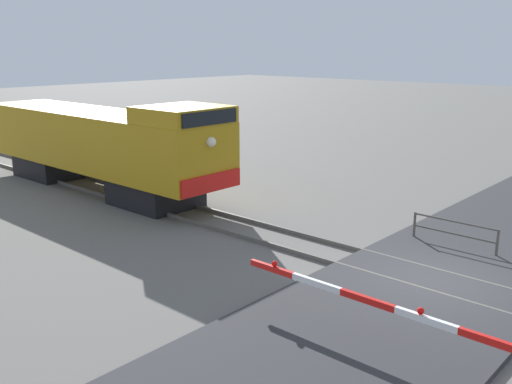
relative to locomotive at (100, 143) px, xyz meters
name	(u,v)px	position (x,y,z in m)	size (l,w,h in m)	color
ground_plane	(437,285)	(0.00, -15.36, -2.04)	(160.00, 160.00, 0.00)	#605E59
rail_track_left	(425,291)	(-0.72, -15.36, -1.97)	(0.08, 80.00, 0.15)	#59544C
rail_track_right	(448,274)	(0.72, -15.36, -1.97)	(0.08, 80.00, 0.15)	#59544C
road_surface	(437,282)	(0.00, -15.36, -1.97)	(36.00, 5.41, 0.15)	#2D2D30
locomotive	(100,143)	(0.00, 0.00, 0.00)	(2.99, 14.38, 4.00)	black
crossing_gate	(478,350)	(-4.01, -17.91, -1.24)	(0.36, 7.11, 1.26)	silver
guard_railing	(454,231)	(2.85, -14.56, -1.42)	(0.08, 2.69, 0.95)	#4C4742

